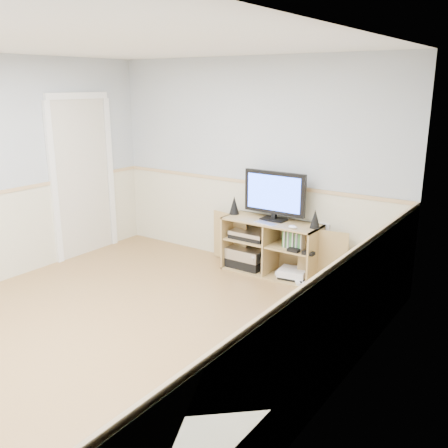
# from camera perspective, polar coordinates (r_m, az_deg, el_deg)

# --- Properties ---
(room) EXTENTS (4.04, 4.54, 2.54)m
(room) POSITION_cam_1_polar(r_m,az_deg,el_deg) (4.51, -11.87, 2.99)
(room) COLOR #A67A4A
(room) RESTS_ON ground
(media_cabinet) EXTENTS (1.80, 0.43, 0.65)m
(media_cabinet) POSITION_cam_1_polar(r_m,az_deg,el_deg) (5.94, 5.65, -2.51)
(media_cabinet) COLOR tan
(media_cabinet) RESTS_ON floor
(monitor) EXTENTS (0.77, 0.18, 0.57)m
(monitor) POSITION_cam_1_polar(r_m,az_deg,el_deg) (5.77, 5.79, 3.42)
(monitor) COLOR black
(monitor) RESTS_ON media_cabinet
(speaker_left) EXTENTS (0.12, 0.12, 0.22)m
(speaker_left) POSITION_cam_1_polar(r_m,az_deg,el_deg) (6.06, 1.18, 2.17)
(speaker_left) COLOR black
(speaker_left) RESTS_ON media_cabinet
(speaker_right) EXTENTS (0.11, 0.11, 0.21)m
(speaker_right) POSITION_cam_1_polar(r_m,az_deg,el_deg) (5.56, 10.37, 0.58)
(speaker_right) COLOR black
(speaker_right) RESTS_ON media_cabinet
(keyboard) EXTENTS (0.29, 0.16, 0.01)m
(keyboard) POSITION_cam_1_polar(r_m,az_deg,el_deg) (5.68, 4.80, 0.09)
(keyboard) COLOR silver
(keyboard) RESTS_ON media_cabinet
(mouse) EXTENTS (0.10, 0.07, 0.04)m
(mouse) POSITION_cam_1_polar(r_m,az_deg,el_deg) (5.53, 7.85, -0.34)
(mouse) COLOR white
(mouse) RESTS_ON media_cabinet
(av_components) EXTENTS (0.52, 0.33, 0.47)m
(av_components) POSITION_cam_1_polar(r_m,az_deg,el_deg) (6.08, 2.80, -3.14)
(av_components) COLOR black
(av_components) RESTS_ON media_cabinet
(game_consoles) EXTENTS (0.46, 0.31, 0.11)m
(game_consoles) POSITION_cam_1_polar(r_m,az_deg,el_deg) (5.84, 7.82, -5.63)
(game_consoles) COLOR white
(game_consoles) RESTS_ON media_cabinet
(game_cases) EXTENTS (0.24, 0.13, 0.19)m
(game_cases) POSITION_cam_1_polar(r_m,az_deg,el_deg) (5.70, 8.04, -1.78)
(game_cases) COLOR #3F8C3F
(game_cases) RESTS_ON media_cabinet
(wall_outlet) EXTENTS (0.12, 0.03, 0.12)m
(wall_outlet) POSITION_cam_1_polar(r_m,az_deg,el_deg) (5.78, 11.43, -0.50)
(wall_outlet) COLOR white
(wall_outlet) RESTS_ON wall_back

